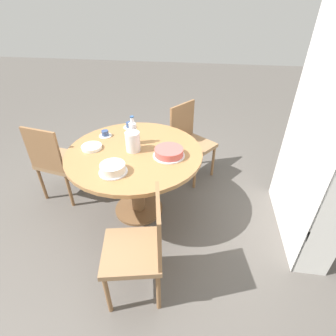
{
  "coord_description": "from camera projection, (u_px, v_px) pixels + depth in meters",
  "views": [
    {
      "loc": [
        2.04,
        0.61,
        1.99
      ],
      "look_at": [
        0.0,
        0.32,
        0.58
      ],
      "focal_mm": 28.0,
      "sensor_mm": 36.0,
      "label": 1
    }
  ],
  "objects": [
    {
      "name": "ground_plane",
      "position": [
        139.0,
        209.0,
        2.86
      ],
      "size": [
        14.0,
        14.0,
        0.0
      ],
      "primitive_type": "plane",
      "color": "#56514C"
    },
    {
      "name": "dining_table",
      "position": [
        135.0,
        164.0,
        2.53
      ],
      "size": [
        1.28,
        1.28,
        0.74
      ],
      "color": "brown",
      "rests_on": "ground_plane"
    },
    {
      "name": "chair_a",
      "position": [
        140.0,
        246.0,
        1.85
      ],
      "size": [
        0.5,
        0.5,
        0.91
      ],
      "rotation": [
        0.0,
        0.0,
        0.2
      ],
      "color": "olive",
      "rests_on": "ground_plane"
    },
    {
      "name": "chair_b",
      "position": [
        190.0,
        140.0,
        3.16
      ],
      "size": [
        0.59,
        0.59,
        0.91
      ],
      "rotation": [
        0.0,
        0.0,
        2.51
      ],
      "color": "olive",
      "rests_on": "ground_plane"
    },
    {
      "name": "chair_c",
      "position": [
        57.0,
        160.0,
        2.79
      ],
      "size": [
        0.49,
        0.49,
        0.91
      ],
      "rotation": [
        0.0,
        0.0,
        4.52
      ],
      "color": "olive",
      "rests_on": "ground_plane"
    },
    {
      "name": "bookshelf",
      "position": [
        322.0,
        140.0,
        2.11
      ],
      "size": [
        1.08,
        0.28,
        1.98
      ],
      "rotation": [
        0.0,
        0.0,
        3.14
      ],
      "color": "silver",
      "rests_on": "ground_plane"
    },
    {
      "name": "coffee_pot",
      "position": [
        133.0,
        141.0,
        2.4
      ],
      "size": [
        0.13,
        0.13,
        0.23
      ],
      "color": "silver",
      "rests_on": "dining_table"
    },
    {
      "name": "water_bottle",
      "position": [
        133.0,
        133.0,
        2.51
      ],
      "size": [
        0.07,
        0.07,
        0.29
      ],
      "color": "silver",
      "rests_on": "dining_table"
    },
    {
      "name": "cake_main",
      "position": [
        169.0,
        152.0,
        2.36
      ],
      "size": [
        0.29,
        0.29,
        0.08
      ],
      "color": "silver",
      "rests_on": "dining_table"
    },
    {
      "name": "cake_second",
      "position": [
        113.0,
        169.0,
        2.14
      ],
      "size": [
        0.24,
        0.24,
        0.08
      ],
      "color": "silver",
      "rests_on": "dining_table"
    },
    {
      "name": "cup_a",
      "position": [
        105.0,
        134.0,
        2.68
      ],
      "size": [
        0.13,
        0.13,
        0.06
      ],
      "color": "silver",
      "rests_on": "dining_table"
    },
    {
      "name": "cup_b",
      "position": [
        129.0,
        125.0,
        2.85
      ],
      "size": [
        0.13,
        0.13,
        0.06
      ],
      "color": "silver",
      "rests_on": "dining_table"
    },
    {
      "name": "cup_c",
      "position": [
        131.0,
        136.0,
        2.65
      ],
      "size": [
        0.13,
        0.13,
        0.06
      ],
      "color": "silver",
      "rests_on": "dining_table"
    },
    {
      "name": "plate_stack",
      "position": [
        92.0,
        147.0,
        2.48
      ],
      "size": [
        0.19,
        0.19,
        0.03
      ],
      "color": "white",
      "rests_on": "dining_table"
    }
  ]
}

